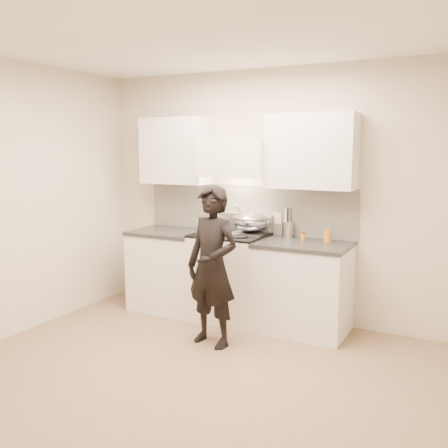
% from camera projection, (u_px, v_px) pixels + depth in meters
% --- Properties ---
extents(ground_plane, '(4.00, 4.00, 0.00)m').
position_uv_depth(ground_plane, '(185.00, 375.00, 4.12)').
color(ground_plane, '#7D6349').
extents(room_shell, '(4.04, 3.54, 2.70)m').
position_uv_depth(room_shell, '(200.00, 179.00, 4.23)').
color(room_shell, '#C1B39D').
rests_on(room_shell, ground).
extents(stove, '(0.76, 0.65, 0.96)m').
position_uv_depth(stove, '(230.00, 276.00, 5.44)').
color(stove, silver).
rests_on(stove, ground).
extents(counter_right, '(0.92, 0.67, 0.92)m').
position_uv_depth(counter_right, '(303.00, 287.00, 5.06)').
color(counter_right, silver).
rests_on(counter_right, ground).
extents(counter_left, '(0.82, 0.67, 0.92)m').
position_uv_depth(counter_left, '(170.00, 269.00, 5.79)').
color(counter_left, silver).
rests_on(counter_left, ground).
extents(wok, '(0.41, 0.51, 0.33)m').
position_uv_depth(wok, '(252.00, 222.00, 5.39)').
color(wok, '#B0B1C2').
rests_on(wok, stove).
extents(stock_pot, '(0.37, 0.33, 0.18)m').
position_uv_depth(stock_pot, '(208.00, 225.00, 5.31)').
color(stock_pot, '#B0B1C2').
rests_on(stock_pot, stove).
extents(utensil_crock, '(0.12, 0.12, 0.32)m').
position_uv_depth(utensil_crock, '(288.00, 228.00, 5.29)').
color(utensil_crock, '#AEAEAE').
rests_on(utensil_crock, counter_right).
extents(spice_jar, '(0.04, 0.04, 0.09)m').
position_uv_depth(spice_jar, '(303.00, 236.00, 5.12)').
color(spice_jar, orange).
rests_on(spice_jar, counter_right).
extents(oil_glass, '(0.07, 0.07, 0.13)m').
position_uv_depth(oil_glass, '(328.00, 236.00, 5.00)').
color(oil_glass, '#BD7126').
rests_on(oil_glass, counter_right).
extents(person, '(0.61, 0.46, 1.52)m').
position_uv_depth(person, '(212.00, 267.00, 4.67)').
color(person, black).
rests_on(person, ground).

